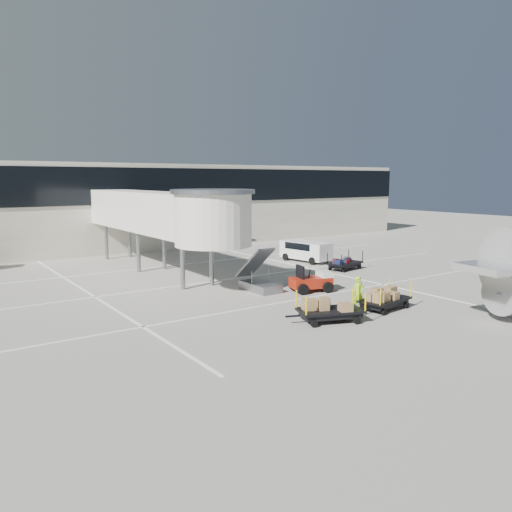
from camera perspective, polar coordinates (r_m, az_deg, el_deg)
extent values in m
plane|color=#B5AEA1|center=(26.95, 9.14, -5.50)|extent=(140.00, 140.00, 0.00)
cube|color=white|center=(28.37, 6.33, -4.70)|extent=(40.00, 0.15, 0.02)
cube|color=white|center=(33.83, -1.49, -2.45)|extent=(40.00, 0.15, 0.02)
cube|color=white|center=(39.77, -7.05, -0.81)|extent=(40.00, 0.15, 0.02)
cube|color=white|center=(38.15, 5.23, -1.19)|extent=(0.15, 30.00, 0.02)
cube|color=white|center=(30.60, -18.45, -4.11)|extent=(0.15, 30.00, 0.02)
cube|color=silver|center=(52.09, -14.38, 5.66)|extent=(64.00, 12.00, 8.00)
cube|color=black|center=(46.41, -11.82, 7.87)|extent=(64.00, 0.12, 3.20)
cube|color=white|center=(36.67, -11.99, 5.01)|extent=(3.00, 18.00, 2.80)
cylinder|color=white|center=(28.62, -4.93, 4.14)|extent=(4.40, 4.40, 3.00)
cylinder|color=gray|center=(28.53, -4.97, 7.35)|extent=(4.80, 4.80, 0.25)
cylinder|color=gray|center=(30.26, -8.39, -1.11)|extent=(0.28, 0.28, 2.90)
cylinder|color=gray|center=(31.18, -5.10, -0.75)|extent=(0.28, 0.28, 2.90)
cylinder|color=gray|center=(36.59, -13.29, 0.46)|extent=(0.28, 0.28, 2.90)
cylinder|color=gray|center=(37.36, -10.44, 0.72)|extent=(0.28, 0.28, 2.90)
cylinder|color=gray|center=(43.13, -16.73, 1.56)|extent=(0.28, 0.28, 2.90)
cylinder|color=gray|center=(43.78, -14.24, 1.77)|extent=(0.28, 0.28, 2.90)
cube|color=gray|center=(29.77, 0.49, -3.53)|extent=(1.40, 2.60, 0.50)
cube|color=gray|center=(30.00, -0.17, -0.81)|extent=(1.20, 2.60, 2.06)
cube|color=gray|center=(30.96, -1.64, 1.83)|extent=(1.40, 1.20, 0.12)
cube|color=#9B1E0E|center=(29.71, 6.29, -3.01)|extent=(2.63, 1.76, 0.60)
cube|color=white|center=(30.02, 7.86, -2.14)|extent=(0.97, 1.25, 0.35)
cube|color=black|center=(29.30, 5.07, -1.96)|extent=(0.39, 1.00, 0.90)
cylinder|color=black|center=(28.84, 5.39, -3.83)|extent=(0.69, 0.41, 0.64)
cylinder|color=black|center=(30.01, 4.36, -3.32)|extent=(0.69, 0.41, 0.64)
cylinder|color=black|center=(29.53, 8.23, -3.58)|extent=(0.69, 0.41, 0.64)
cylinder|color=black|center=(30.67, 7.11, -3.09)|extent=(0.69, 0.41, 0.64)
cube|color=black|center=(37.14, 10.14, -0.79)|extent=(2.95, 1.82, 0.11)
cube|color=black|center=(37.17, 10.14, -1.04)|extent=(2.64, 1.57, 0.23)
cube|color=black|center=(35.81, 8.56, -1.33)|extent=(0.65, 0.18, 0.07)
cylinder|color=black|center=(36.07, 10.04, -1.64)|extent=(0.33, 0.18, 0.31)
cylinder|color=black|center=(36.79, 8.47, -1.39)|extent=(0.33, 0.18, 0.31)
cylinder|color=black|center=(37.64, 11.75, -1.25)|extent=(0.33, 0.18, 0.31)
cylinder|color=black|center=(38.33, 10.21, -1.03)|extent=(0.33, 0.18, 0.31)
cylinder|color=black|center=(35.65, 9.74, -0.51)|extent=(0.06, 0.06, 0.83)
cylinder|color=black|center=(36.38, 8.16, -0.28)|extent=(0.06, 0.06, 0.83)
cylinder|color=black|center=(37.81, 12.09, -0.05)|extent=(0.06, 0.06, 0.83)
cylinder|color=black|center=(38.50, 10.55, 0.15)|extent=(0.06, 0.06, 0.83)
cube|color=#815F46|center=(37.30, 10.09, -0.48)|extent=(0.38, 0.40, 0.24)
cube|color=#121B39|center=(36.82, 9.58, -0.55)|extent=(0.47, 0.33, 0.28)
cube|color=maroon|center=(36.25, 9.71, -0.63)|extent=(0.47, 0.40, 0.37)
cube|color=#815F46|center=(37.14, 9.41, -0.40)|extent=(0.48, 0.34, 0.36)
cube|color=#815F46|center=(37.25, 9.52, -0.37)|extent=(0.49, 0.32, 0.37)
cube|color=#48474C|center=(37.11, 9.36, -0.37)|extent=(0.49, 0.41, 0.41)
cube|color=#815F46|center=(36.35, 9.77, -0.67)|extent=(0.48, 0.34, 0.29)
cube|color=#48474C|center=(37.31, 10.88, -0.49)|extent=(0.48, 0.43, 0.24)
cube|color=#815F46|center=(36.96, 10.16, -0.54)|extent=(0.54, 0.34, 0.26)
cube|color=#48474C|center=(37.52, 10.46, -0.32)|extent=(0.46, 0.38, 0.39)
cube|color=#815F46|center=(36.48, 10.01, -0.57)|extent=(0.54, 0.36, 0.38)
cube|color=black|center=(26.36, 14.51, -4.83)|extent=(3.01, 1.77, 0.11)
cube|color=black|center=(26.40, 14.49, -5.19)|extent=(2.70, 1.52, 0.24)
cube|color=black|center=(24.98, 12.25, -5.84)|extent=(0.67, 0.16, 0.08)
cylinder|color=black|center=(25.30, 14.43, -6.25)|extent=(0.34, 0.17, 0.32)
cylinder|color=black|center=(26.00, 12.07, -5.75)|extent=(0.34, 0.17, 0.32)
cylinder|color=black|center=(26.94, 16.80, -5.43)|extent=(0.34, 0.17, 0.32)
cylinder|color=black|center=(27.60, 14.52, -4.99)|extent=(0.34, 0.17, 0.32)
cylinder|color=yellow|center=(24.81, 14.03, -4.65)|extent=(0.07, 0.07, 0.86)
cylinder|color=yellow|center=(25.52, 11.63, -4.19)|extent=(0.07, 0.07, 0.86)
cylinder|color=yellow|center=(27.07, 17.29, -3.66)|extent=(0.07, 0.07, 0.86)
cylinder|color=yellow|center=(27.73, 15.01, -3.27)|extent=(0.07, 0.07, 0.86)
cube|color=#A3834E|center=(25.65, 13.54, -4.50)|extent=(0.54, 0.44, 0.47)
cube|color=#A3834E|center=(26.06, 14.28, -4.33)|extent=(0.64, 0.59, 0.46)
cube|color=#A3834E|center=(25.98, 15.13, -4.53)|extent=(0.55, 0.45, 0.35)
cube|color=#A3834E|center=(26.33, 14.78, -4.32)|extent=(0.60, 0.41, 0.37)
cube|color=#A3834E|center=(26.15, 14.76, -4.25)|extent=(0.62, 0.57, 0.50)
cube|color=#A3834E|center=(27.11, 15.82, -3.94)|extent=(0.47, 0.43, 0.41)
cube|color=#A3834E|center=(25.60, 14.44, -4.56)|extent=(0.67, 0.59, 0.47)
cube|color=black|center=(23.61, 8.49, -6.17)|extent=(3.33, 2.45, 0.12)
cube|color=black|center=(23.66, 8.48, -6.59)|extent=(2.97, 2.14, 0.25)
cube|color=black|center=(23.02, 4.21, -6.87)|extent=(0.68, 0.32, 0.08)
cylinder|color=black|center=(22.73, 6.67, -7.71)|extent=(0.37, 0.25, 0.34)
cylinder|color=black|center=(23.94, 5.52, -6.84)|extent=(0.37, 0.25, 0.34)
cylinder|color=black|center=(23.54, 11.48, -7.25)|extent=(0.37, 0.25, 0.34)
cylinder|color=black|center=(24.71, 10.12, -6.44)|extent=(0.37, 0.25, 0.34)
cylinder|color=yellow|center=(22.38, 5.78, -5.76)|extent=(0.07, 0.07, 0.90)
cylinder|color=yellow|center=(23.61, 4.65, -4.97)|extent=(0.07, 0.07, 0.90)
cylinder|color=yellow|center=(23.50, 12.40, -5.22)|extent=(0.07, 0.07, 0.90)
cylinder|color=yellow|center=(24.67, 11.00, -4.51)|extent=(0.07, 0.07, 0.90)
cube|color=#A3834E|center=(23.19, 9.57, -5.69)|extent=(0.66, 0.53, 0.49)
cube|color=#A3834E|center=(23.37, 9.85, -5.58)|extent=(0.67, 0.65, 0.50)
cube|color=#A3834E|center=(23.65, 7.19, -5.44)|extent=(0.61, 0.57, 0.42)
cube|color=#A3834E|center=(23.54, 9.04, -5.62)|extent=(0.77, 0.68, 0.37)
imported|color=#97E618|center=(25.73, 11.61, -4.22)|extent=(0.72, 0.55, 1.78)
cube|color=white|center=(40.42, 5.72, 0.68)|extent=(2.32, 4.45, 1.37)
cube|color=white|center=(41.72, 3.75, 0.59)|extent=(1.69, 0.72, 0.80)
cube|color=black|center=(40.49, 5.54, 1.21)|extent=(2.11, 2.88, 0.55)
cylinder|color=black|center=(38.97, 6.46, -0.56)|extent=(0.30, 0.63, 0.60)
cylinder|color=black|center=(40.25, 8.01, -0.30)|extent=(0.30, 0.63, 0.60)
cylinder|color=black|center=(40.84, 3.43, -0.10)|extent=(0.30, 0.63, 0.60)
cylinder|color=black|center=(42.06, 5.01, 0.15)|extent=(0.30, 0.63, 0.60)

